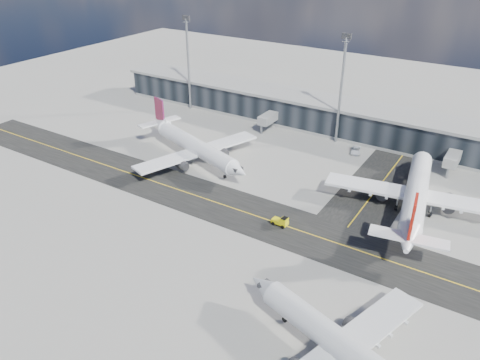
% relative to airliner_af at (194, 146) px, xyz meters
% --- Properties ---
extents(ground, '(300.00, 300.00, 0.00)m').
position_rel_airliner_af_xyz_m(ground, '(25.54, -18.14, -3.92)').
color(ground, gray).
rests_on(ground, ground).
extents(taxiway_lanes, '(180.00, 63.00, 0.03)m').
position_rel_airliner_af_xyz_m(taxiway_lanes, '(29.45, -7.40, -3.90)').
color(taxiway_lanes, black).
rests_on(taxiway_lanes, ground).
extents(terminal_concourse, '(152.00, 19.80, 8.80)m').
position_rel_airliner_af_xyz_m(terminal_concourse, '(25.58, 36.79, 0.18)').
color(terminal_concourse, black).
rests_on(terminal_concourse, ground).
extents(floodlight_masts, '(102.50, 0.70, 28.90)m').
position_rel_airliner_af_xyz_m(floodlight_masts, '(25.54, 29.86, 11.69)').
color(floodlight_masts, gray).
rests_on(floodlight_masts, ground).
extents(airliner_af, '(38.98, 33.65, 11.85)m').
position_rel_airliner_af_xyz_m(airliner_af, '(0.00, 0.00, 0.00)').
color(airliner_af, white).
rests_on(airliner_af, ground).
extents(airliner_redtail, '(37.27, 43.51, 12.91)m').
position_rel_airliner_af_xyz_m(airliner_redtail, '(52.79, 4.28, 0.35)').
color(airliner_redtail, white).
rests_on(airliner_redtail, ground).
extents(airliner_near, '(36.74, 31.68, 11.12)m').
position_rel_airliner_af_xyz_m(airliner_near, '(55.91, -40.42, -0.24)').
color(airliner_near, silver).
rests_on(airliner_near, ground).
extents(baggage_tug, '(3.32, 1.83, 2.03)m').
position_rel_airliner_af_xyz_m(baggage_tug, '(32.28, -14.57, -2.90)').
color(baggage_tug, yellow).
rests_on(baggage_tug, ground).
extents(service_van, '(3.83, 5.69, 1.45)m').
position_rel_airliner_af_xyz_m(service_van, '(32.69, 25.86, -3.19)').
color(service_van, white).
rests_on(service_van, ground).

